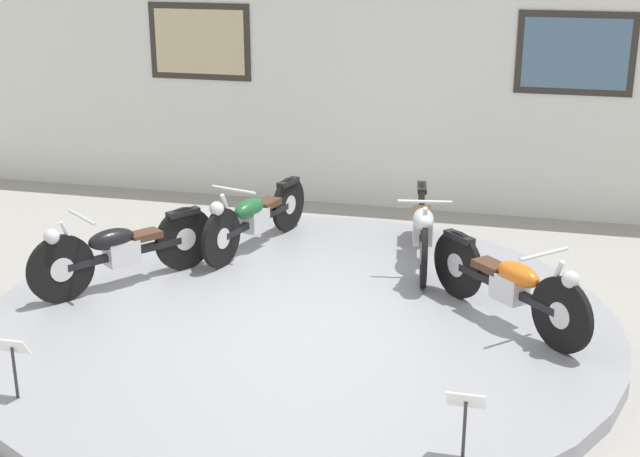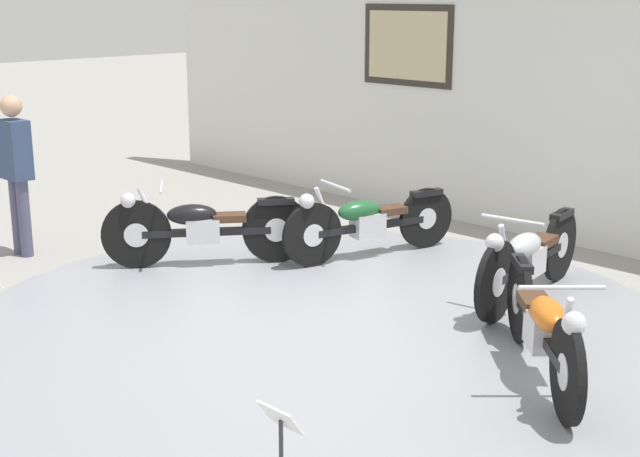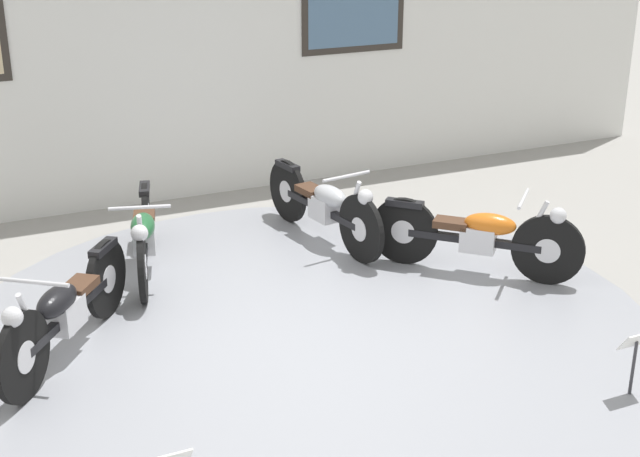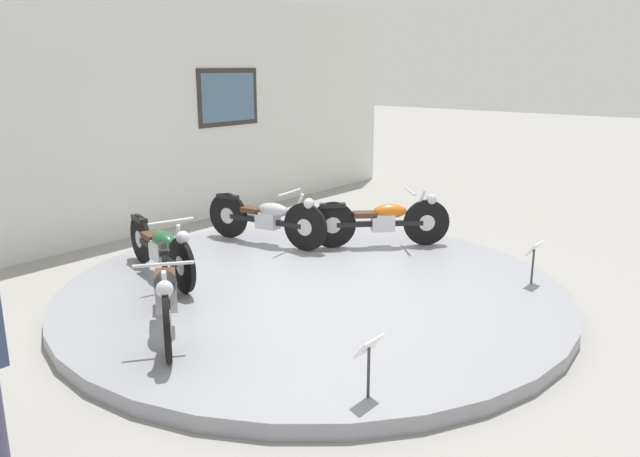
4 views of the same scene
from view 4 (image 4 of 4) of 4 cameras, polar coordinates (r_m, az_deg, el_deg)
ground_plane at (r=7.41m, az=-0.61°, el=-6.32°), size 60.00×60.00×0.00m
display_platform at (r=7.38m, az=-0.61°, el=-5.77°), size 5.87×5.87×0.15m
back_wall at (r=10.05m, az=-19.03°, el=9.68°), size 14.00×0.22×3.82m
motorcycle_black at (r=6.20m, az=-13.91°, el=-5.63°), size 1.25×1.65×0.81m
motorcycle_green at (r=7.77m, az=-14.33°, el=-1.62°), size 0.67×1.92×0.79m
motorcycle_silver at (r=8.94m, az=-4.81°, el=1.05°), size 0.54×2.01×0.81m
motorcycle_orange at (r=8.85m, az=5.76°, el=0.85°), size 1.46×1.46×0.81m
info_placard_front_left at (r=4.88m, az=4.49°, el=-11.37°), size 0.26×0.11×0.51m
info_placard_front_centre at (r=7.72m, az=18.96°, el=-2.19°), size 0.26×0.11×0.51m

